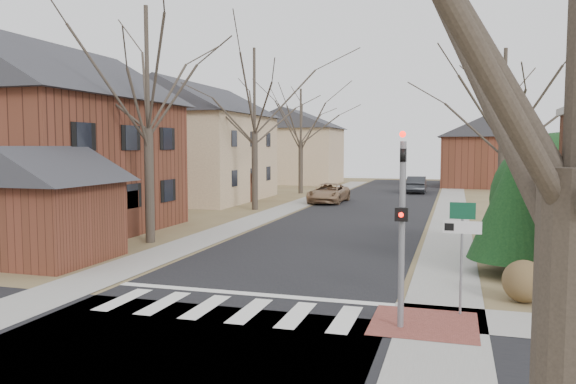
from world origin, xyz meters
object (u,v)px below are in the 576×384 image
(sign_post, at_px, (462,236))
(distant_car, at_px, (417,185))
(pickup_truck, at_px, (328,193))
(traffic_signal_pole, at_px, (402,214))

(sign_post, bearing_deg, distant_car, 95.40)
(sign_post, bearing_deg, pickup_truck, 109.26)
(traffic_signal_pole, distance_m, sign_post, 2.02)
(sign_post, distance_m, distant_car, 36.55)
(traffic_signal_pole, distance_m, distant_car, 37.89)
(sign_post, xyz_separation_m, pickup_truck, (-8.99, 25.73, -1.25))
(sign_post, distance_m, pickup_truck, 27.29)
(pickup_truck, distance_m, distant_car, 12.00)
(traffic_signal_pole, distance_m, pickup_truck, 28.28)
(distant_car, bearing_deg, pickup_truck, 61.31)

